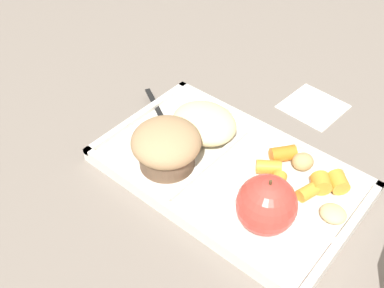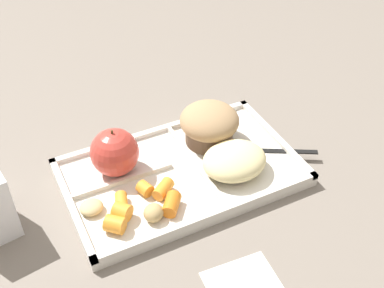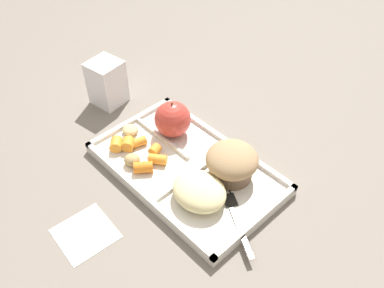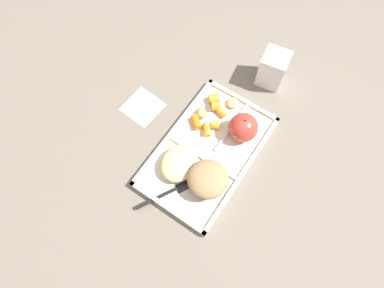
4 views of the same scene
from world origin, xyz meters
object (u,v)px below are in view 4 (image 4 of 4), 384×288
Objects in this scene: plastic_fork at (170,192)px; green_apple at (243,128)px; bran_muffin at (208,180)px; milk_carton at (273,69)px; lunch_tray at (208,152)px.

green_apple is at bearing 164.40° from plastic_fork.
plastic_fork is (0.07, -0.07, -0.03)m from bran_muffin.
milk_carton is (-0.20, -0.02, 0.00)m from green_apple.
lunch_tray reaches higher than plastic_fork.
green_apple is 0.77× the size of milk_carton.
lunch_tray is 0.10m from bran_muffin.
plastic_fork is (0.14, -0.02, 0.01)m from lunch_tray.
milk_carton is (-0.29, 0.02, 0.04)m from lunch_tray.
green_apple is 0.20m from milk_carton.
bran_muffin is 0.37m from milk_carton.
milk_carton reaches higher than green_apple.
lunch_tray is 0.14m from plastic_fork.
lunch_tray is 2.57× the size of plastic_fork.
bran_muffin is 0.69× the size of plastic_fork.
bran_muffin is 0.93× the size of milk_carton.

